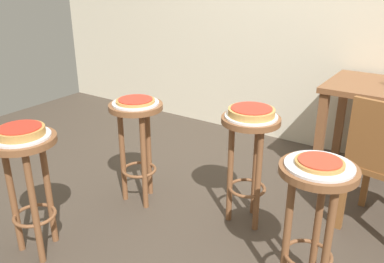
# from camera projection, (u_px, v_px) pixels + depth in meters

# --- Properties ---
(ground_plane) EXTENTS (6.00, 6.00, 0.00)m
(ground_plane) POSITION_uv_depth(u_px,v_px,m) (212.00, 229.00, 2.52)
(ground_plane) COLOR #42382D
(stool_foreground) EXTENTS (0.35, 0.35, 0.70)m
(stool_foreground) POSITION_uv_depth(u_px,v_px,m) (27.00, 171.00, 2.15)
(stool_foreground) COLOR brown
(stool_foreground) RESTS_ON ground_plane
(serving_plate_foreground) EXTENTS (0.29, 0.29, 0.01)m
(serving_plate_foreground) POSITION_uv_depth(u_px,v_px,m) (21.00, 136.00, 2.07)
(serving_plate_foreground) COLOR silver
(serving_plate_foreground) RESTS_ON stool_foreground
(pizza_foreground) EXTENTS (0.24, 0.24, 0.05)m
(pizza_foreground) POSITION_uv_depth(u_px,v_px,m) (20.00, 131.00, 2.06)
(pizza_foreground) COLOR #B78442
(pizza_foreground) RESTS_ON serving_plate_foreground
(stool_middle) EXTENTS (0.35, 0.35, 0.70)m
(stool_middle) POSITION_uv_depth(u_px,v_px,m) (314.00, 205.00, 1.84)
(stool_middle) COLOR brown
(stool_middle) RESTS_ON ground_plane
(serving_plate_middle) EXTENTS (0.30, 0.30, 0.01)m
(serving_plate_middle) POSITION_uv_depth(u_px,v_px,m) (319.00, 166.00, 1.76)
(serving_plate_middle) COLOR silver
(serving_plate_middle) RESTS_ON stool_middle
(pizza_middle) EXTENTS (0.21, 0.21, 0.02)m
(pizza_middle) POSITION_uv_depth(u_px,v_px,m) (320.00, 162.00, 1.76)
(pizza_middle) COLOR #B78442
(pizza_middle) RESTS_ON serving_plate_middle
(stool_leftside) EXTENTS (0.35, 0.35, 0.70)m
(stool_leftside) POSITION_uv_depth(u_px,v_px,m) (137.00, 132.00, 2.66)
(stool_leftside) COLOR brown
(stool_leftside) RESTS_ON ground_plane
(serving_plate_leftside) EXTENTS (0.30, 0.30, 0.01)m
(serving_plate_leftside) POSITION_uv_depth(u_px,v_px,m) (136.00, 103.00, 2.58)
(serving_plate_leftside) COLOR silver
(serving_plate_leftside) RESTS_ON stool_leftside
(pizza_leftside) EXTENTS (0.25, 0.25, 0.02)m
(pizza_leftside) POSITION_uv_depth(u_px,v_px,m) (135.00, 101.00, 2.58)
(pizza_leftside) COLOR #B78442
(pizza_leftside) RESTS_ON serving_plate_leftside
(stool_rear) EXTENTS (0.35, 0.35, 0.70)m
(stool_rear) POSITION_uv_depth(u_px,v_px,m) (249.00, 148.00, 2.43)
(stool_rear) COLOR brown
(stool_rear) RESTS_ON ground_plane
(serving_plate_rear) EXTENTS (0.31, 0.31, 0.01)m
(serving_plate_rear) POSITION_uv_depth(u_px,v_px,m) (251.00, 116.00, 2.35)
(serving_plate_rear) COLOR silver
(serving_plate_rear) RESTS_ON stool_rear
(pizza_rear) EXTENTS (0.27, 0.27, 0.05)m
(pizza_rear) POSITION_uv_depth(u_px,v_px,m) (251.00, 112.00, 2.34)
(pizza_rear) COLOR tan
(pizza_rear) RESTS_ON serving_plate_rear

